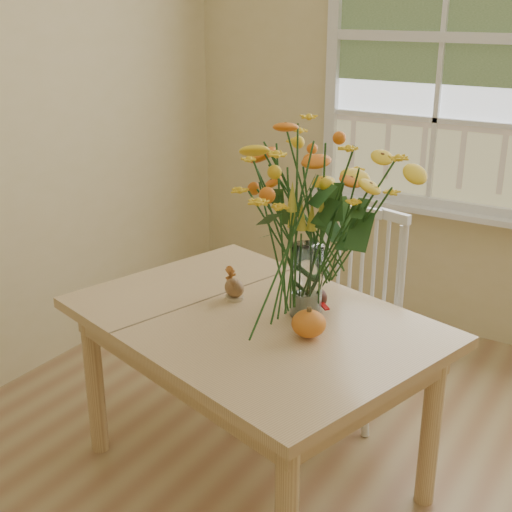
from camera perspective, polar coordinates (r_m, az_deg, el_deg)
The scene contains 6 objects.
dining_table at distance 2.46m, azimuth -0.25°, elevation -6.93°, with size 1.44×1.20×0.67m.
windsor_chair at distance 3.01m, azimuth 8.08°, elevation -3.70°, with size 0.42×0.40×0.87m.
flower_vase at distance 2.31m, azimuth 4.37°, elevation 3.83°, with size 0.54×0.54×0.64m.
pumpkin at distance 2.26m, azimuth 4.41°, elevation -5.75°, with size 0.11×0.11×0.09m, color orange.
turkey_figurine at distance 2.54m, azimuth -1.83°, elevation -2.68°, with size 0.10×0.09×0.11m.
dark_gourd at distance 2.47m, azimuth 4.98°, elevation -3.59°, with size 0.13×0.10×0.08m.
Camera 1 is at (0.51, -1.22, 1.71)m, focal length 48.00 mm.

